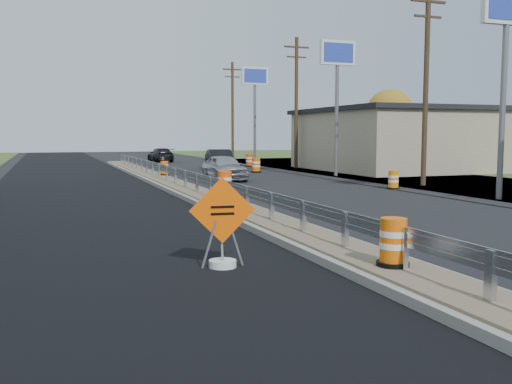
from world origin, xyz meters
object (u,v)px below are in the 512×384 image
object	(u,v)px
barrel_median_mid	(225,184)
car_dark_far	(161,155)
barrel_median_near	(393,243)
caution_sign	(222,245)
barrel_shoulder_far	(249,160)
barrel_shoulder_mid	(256,165)
barrel_shoulder_near	(393,180)
car_dark_mid	(220,160)
barrel_median_far	(164,168)
car_silver	(224,167)

from	to	relation	value
barrel_median_mid	car_dark_far	size ratio (longest dim) A/B	0.21
barrel_median_near	car_dark_far	size ratio (longest dim) A/B	0.19
caution_sign	barrel_shoulder_far	size ratio (longest dim) A/B	1.75
barrel_shoulder_mid	car_dark_far	xyz separation A→B (m)	(-3.09, 16.80, 0.16)
barrel_shoulder_near	car_dark_mid	bearing A→B (deg)	102.08
caution_sign	barrel_shoulder_far	distance (m)	33.75
barrel_median_mid	barrel_shoulder_far	bearing A→B (deg)	68.20
barrel_shoulder_far	barrel_median_far	bearing A→B (deg)	-130.22
barrel_median_mid	car_dark_mid	distance (m)	18.85
barrel_median_near	barrel_shoulder_mid	bearing A→B (deg)	74.62
car_silver	barrel_median_near	bearing A→B (deg)	-100.45
barrel_shoulder_mid	car_dark_mid	world-z (taller)	car_dark_mid
barrel_median_near	car_dark_far	world-z (taller)	car_dark_far
barrel_median_mid	car_dark_far	world-z (taller)	car_dark_far
barrel_shoulder_near	barrel_shoulder_mid	world-z (taller)	barrel_shoulder_mid
barrel_median_far	car_dark_far	xyz separation A→B (m)	(3.65, 20.36, 0.02)
barrel_median_near	barrel_median_far	size ratio (longest dim) A/B	1.07
barrel_median_mid	barrel_shoulder_mid	xyz separation A→B (m)	(6.75, 14.96, -0.21)
barrel_median_mid	barrel_shoulder_far	distance (m)	23.29
barrel_shoulder_mid	car_dark_far	bearing A→B (deg)	100.43
barrel_median_near	barrel_shoulder_far	size ratio (longest dim) A/B	0.85
barrel_median_near	barrel_shoulder_near	world-z (taller)	barrel_median_near
caution_sign	barrel_shoulder_near	size ratio (longest dim) A/B	2.03
car_dark_mid	barrel_shoulder_far	bearing A→B (deg)	52.51
barrel_median_mid	car_dark_far	bearing A→B (deg)	83.44
caution_sign	car_dark_far	xyz separation A→B (m)	(6.77, 41.77, 0.19)
barrel_median_near	car_silver	distance (m)	21.60
caution_sign	car_dark_mid	bearing A→B (deg)	79.83
barrel_shoulder_near	barrel_median_mid	bearing A→B (deg)	-166.62
car_silver	car_dark_mid	world-z (taller)	car_dark_mid
barrel_median_far	barrel_shoulder_far	bearing A→B (deg)	49.78
barrel_shoulder_mid	barrel_shoulder_far	size ratio (longest dim) A/B	0.99
barrel_shoulder_near	barrel_shoulder_far	world-z (taller)	barrel_shoulder_far
barrel_median_near	caution_sign	bearing A→B (deg)	144.28
barrel_median_far	car_dark_far	distance (m)	20.69
barrel_median_near	car_dark_far	xyz separation A→B (m)	(4.27, 43.57, -0.01)
caution_sign	car_dark_far	bearing A→B (deg)	87.13
car_silver	car_dark_mid	bearing A→B (deg)	73.90
barrel_shoulder_near	barrel_shoulder_far	distance (m)	19.57
barrel_median_far	barrel_shoulder_far	xyz separation A→B (m)	(8.65, 10.23, -0.13)
barrel_median_mid	car_silver	size ratio (longest dim) A/B	0.22
barrel_median_mid	barrel_median_near	bearing A→B (deg)	-92.98
barrel_shoulder_far	car_silver	xyz separation A→B (m)	(-5.74, -12.12, 0.23)
caution_sign	car_silver	world-z (taller)	caution_sign
car_dark_mid	barrel_median_mid	bearing A→B (deg)	-99.21
caution_sign	barrel_median_near	size ratio (longest dim) A/B	2.05
barrel_median_far	car_silver	size ratio (longest dim) A/B	0.19
barrel_median_near	car_dark_far	distance (m)	43.78
car_silver	caution_sign	bearing A→B (deg)	-108.24
barrel_median_near	barrel_median_mid	size ratio (longest dim) A/B	0.91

